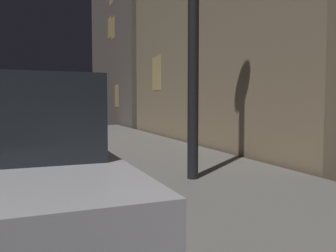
% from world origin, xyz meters
% --- Properties ---
extents(car_white, '(2.23, 4.17, 1.43)m').
position_xyz_m(car_white, '(2.85, 9.20, 0.70)').
color(car_white, silver).
rests_on(car_white, ground).
extents(car_green, '(2.29, 4.37, 1.43)m').
position_xyz_m(car_green, '(2.85, 14.93, 0.71)').
color(car_green, '#19592D').
rests_on(car_green, ground).
extents(car_red, '(2.15, 4.43, 1.43)m').
position_xyz_m(car_red, '(2.85, 20.85, 0.70)').
color(car_red, maroon).
rests_on(car_red, ground).
extents(building_far, '(7.35, 11.97, 10.87)m').
position_xyz_m(building_far, '(10.97, 21.51, 5.43)').
color(building_far, '#6B6056').
rests_on(building_far, ground).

